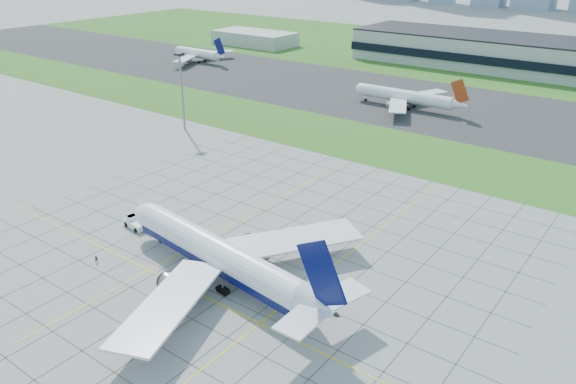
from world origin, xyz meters
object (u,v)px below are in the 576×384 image
at_px(light_mast, 181,82).
at_px(airliner, 219,255).
at_px(distant_jet_0, 199,53).
at_px(distant_jet_1, 406,96).
at_px(pushback_tug, 135,223).
at_px(crew_near, 96,259).

bearing_deg(light_mast, airliner, -39.71).
distance_m(light_mast, distant_jet_0, 117.20).
bearing_deg(distant_jet_1, pushback_tug, -92.10).
distance_m(crew_near, distant_jet_0, 202.97).
bearing_deg(airliner, crew_near, -148.32).
relative_size(light_mast, pushback_tug, 2.84).
bearing_deg(crew_near, light_mast, 65.66).
height_order(pushback_tug, crew_near, pushback_tug).
xyz_separation_m(light_mast, airliner, (73.01, -60.63, -11.30)).
relative_size(crew_near, distant_jet_0, 0.04).
relative_size(distant_jet_0, distant_jet_1, 0.98).
bearing_deg(distant_jet_0, distant_jet_1, -7.46).
xyz_separation_m(airliner, pushback_tug, (-29.24, 3.77, -3.78)).
bearing_deg(crew_near, distant_jet_1, 31.36).
bearing_deg(distant_jet_1, distant_jet_0, 172.54).
relative_size(light_mast, airliner, 0.45).
bearing_deg(airliner, pushback_tug, 179.93).
height_order(pushback_tug, distant_jet_0, distant_jet_0).
bearing_deg(distant_jet_1, light_mast, -124.95).
height_order(distant_jet_0, distant_jet_1, same).
height_order(airliner, crew_near, airliner).
height_order(crew_near, distant_jet_1, distant_jet_1).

